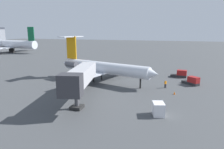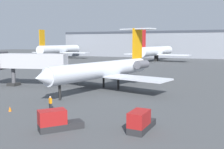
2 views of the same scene
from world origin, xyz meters
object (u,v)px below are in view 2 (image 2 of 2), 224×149
object	(u,v)px
jet_bridge	(23,61)
baggage_tug_trailing	(140,122)
regional_jet	(107,69)
baggage_tug_lead	(56,121)
traffic_cone_far	(10,109)
parked_airliner_west_end	(60,49)
parked_airliner_west_mid	(156,51)
ground_crew_marshaller	(50,103)

from	to	relation	value
jet_bridge	baggage_tug_trailing	size ratio (longest dim) A/B	3.53
regional_jet	baggage_tug_lead	bearing A→B (deg)	-79.68
jet_bridge	baggage_tug_lead	world-z (taller)	jet_bridge
traffic_cone_far	jet_bridge	bearing A→B (deg)	125.82
parked_airliner_west_end	parked_airliner_west_mid	distance (m)	49.65
regional_jet	parked_airliner_west_mid	bearing A→B (deg)	95.44
traffic_cone_far	baggage_tug_lead	bearing A→B (deg)	-21.91
baggage_tug_trailing	parked_airliner_west_mid	bearing A→B (deg)	101.37
ground_crew_marshaller	baggage_tug_trailing	xyz separation A→B (m)	(11.60, -2.90, -0.02)
traffic_cone_far	parked_airliner_west_mid	world-z (taller)	parked_airliner_west_mid
parked_airliner_west_end	jet_bridge	bearing A→B (deg)	-61.32
jet_bridge	baggage_tug_trailing	bearing A→B (deg)	-30.56
regional_jet	jet_bridge	xyz separation A→B (m)	(-15.49, -2.32, 0.94)
baggage_tug_lead	traffic_cone_far	bearing A→B (deg)	158.09
jet_bridge	traffic_cone_far	distance (m)	18.57
jet_bridge	ground_crew_marshaller	world-z (taller)	jet_bridge
baggage_tug_lead	parked_airliner_west_end	distance (m)	110.05
ground_crew_marshaller	parked_airliner_west_end	bearing A→B (deg)	122.49
regional_jet	baggage_tug_trailing	size ratio (longest dim) A/B	6.49
traffic_cone_far	regional_jet	bearing A→B (deg)	73.90
baggage_tug_lead	traffic_cone_far	xyz separation A→B (m)	(-8.63, 3.47, -0.56)
jet_bridge	parked_airliner_west_mid	size ratio (longest dim) A/B	0.44
ground_crew_marshaller	parked_airliner_west_mid	size ratio (longest dim) A/B	0.05
baggage_tug_lead	parked_airliner_west_mid	bearing A→B (deg)	96.57
regional_jet	baggage_tug_trailing	world-z (taller)	regional_jet
ground_crew_marshaller	baggage_tug_lead	distance (m)	7.09
jet_bridge	ground_crew_marshaller	xyz separation A→B (m)	(14.72, -12.65, -3.62)
regional_jet	ground_crew_marshaller	distance (m)	15.22
ground_crew_marshaller	parked_airliner_west_mid	distance (m)	83.73
regional_jet	ground_crew_marshaller	size ratio (longest dim) A/B	15.75
jet_bridge	parked_airliner_west_mid	bearing A→B (deg)	82.79
ground_crew_marshaller	parked_airliner_west_mid	bearing A→B (deg)	93.95
parked_airliner_west_end	parked_airliner_west_mid	bearing A→B (deg)	-3.89
ground_crew_marshaller	traffic_cone_far	xyz separation A→B (m)	(-4.14, -2.02, -0.58)
regional_jet	parked_airliner_west_mid	world-z (taller)	parked_airliner_west_mid
parked_airliner_west_end	parked_airliner_west_mid	world-z (taller)	parked_airliner_west_end
traffic_cone_far	parked_airliner_west_end	distance (m)	102.62
regional_jet	baggage_tug_trailing	distance (m)	21.06
regional_jet	parked_airliner_west_mid	distance (m)	68.82
regional_jet	baggage_tug_trailing	xyz separation A→B (m)	(10.84, -17.86, -2.70)
ground_crew_marshaller	parked_airliner_west_end	distance (m)	103.01
jet_bridge	parked_airliner_west_end	bearing A→B (deg)	118.68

